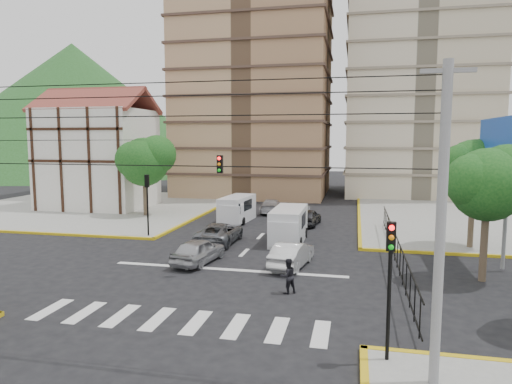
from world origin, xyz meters
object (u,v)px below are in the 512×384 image
(traffic_light_se, at_px, (390,268))
(traffic_light_nw, at_px, (147,195))
(van_right_lane, at_px, (288,226))
(car_silver_front_left, at_px, (198,251))
(van_left_lane, at_px, (236,210))
(car_white_front_right, at_px, (292,254))
(pedestrian_crosswalk, at_px, (288,276))

(traffic_light_se, bearing_deg, traffic_light_nw, 135.00)
(van_right_lane, xyz_separation_m, car_silver_front_left, (-4.26, -6.23, -0.42))
(traffic_light_se, xyz_separation_m, van_left_lane, (-10.99, 22.95, -2.05))
(van_left_lane, relative_size, car_silver_front_left, 1.18)
(traffic_light_se, bearing_deg, van_left_lane, 115.58)
(car_silver_front_left, bearing_deg, traffic_light_nw, -35.16)
(van_right_lane, height_order, car_silver_front_left, van_right_lane)
(van_left_lane, bearing_deg, car_white_front_right, -57.34)
(traffic_light_se, height_order, car_white_front_right, traffic_light_se)
(traffic_light_nw, height_order, van_right_lane, traffic_light_nw)
(car_white_front_right, bearing_deg, traffic_light_se, 122.32)
(car_white_front_right, xyz_separation_m, pedestrian_crosswalk, (0.43, -4.41, 0.11))
(van_right_lane, distance_m, pedestrian_crosswalk, 10.35)
(traffic_light_se, distance_m, car_white_front_right, 11.50)
(traffic_light_se, xyz_separation_m, pedestrian_crosswalk, (-4.04, 5.91, -2.30))
(traffic_light_se, relative_size, van_right_lane, 0.85)
(car_silver_front_left, bearing_deg, pedestrian_crosswalk, 154.30)
(traffic_light_se, xyz_separation_m, car_white_front_right, (-4.46, 10.32, -2.40))
(van_left_lane, distance_m, pedestrian_crosswalk, 18.41)
(pedestrian_crosswalk, bearing_deg, van_right_lane, -120.08)
(traffic_light_se, relative_size, pedestrian_crosswalk, 2.70)
(traffic_light_nw, bearing_deg, car_white_front_right, -25.37)
(van_right_lane, height_order, van_left_lane, van_right_lane)
(traffic_light_nw, xyz_separation_m, pedestrian_crosswalk, (11.56, -9.69, -2.30))
(traffic_light_se, relative_size, van_left_lane, 0.88)
(traffic_light_nw, height_order, car_white_front_right, traffic_light_nw)
(car_silver_front_left, bearing_deg, van_left_lane, -75.53)
(van_left_lane, relative_size, pedestrian_crosswalk, 3.06)
(car_white_front_right, bearing_deg, van_left_lane, -53.76)
(van_right_lane, xyz_separation_m, car_white_front_right, (1.06, -5.83, -0.43))
(car_white_front_right, bearing_deg, van_right_lane, -70.78)
(car_white_front_right, distance_m, pedestrian_crosswalk, 4.43)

